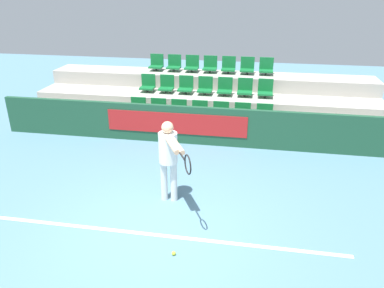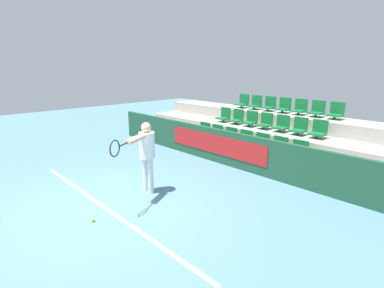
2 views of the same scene
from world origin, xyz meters
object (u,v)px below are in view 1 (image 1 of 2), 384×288
(stadium_chair_16, at_px, (192,65))
(stadium_chair_20, at_px, (266,68))
(stadium_chair_17, at_px, (210,66))
(stadium_chair_7, at_px, (148,85))
(stadium_chair_10, at_px, (205,87))
(stadium_chair_5, at_px, (242,114))
(tennis_ball, at_px, (174,253))
(stadium_chair_3, at_px, (199,112))
(stadium_chair_14, at_px, (156,64))
(stadium_chair_9, at_px, (186,86))
(stadium_chair_2, at_px, (178,111))
(stadium_chair_19, at_px, (247,67))
(stadium_chair_15, at_px, (174,64))
(tennis_player, at_px, (169,154))
(stadium_chair_1, at_px, (158,110))
(stadium_chair_0, at_px, (138,108))
(stadium_chair_18, at_px, (228,66))
(stadium_chair_13, at_px, (265,90))
(stadium_chair_8, at_px, (167,85))
(stadium_chair_11, at_px, (225,88))
(stadium_chair_12, at_px, (245,89))
(stadium_chair_6, at_px, (264,116))
(stadium_chair_4, at_px, (221,113))

(stadium_chair_16, distance_m, stadium_chair_20, 2.36)
(stadium_chair_17, bearing_deg, stadium_chair_7, -148.49)
(stadium_chair_10, height_order, stadium_chair_16, stadium_chair_16)
(stadium_chair_5, xyz_separation_m, tennis_ball, (-0.78, -5.14, -0.60))
(stadium_chair_3, bearing_deg, tennis_ball, -85.53)
(stadium_chair_5, bearing_deg, stadium_chair_14, 143.66)
(tennis_ball, bearing_deg, stadium_chair_9, 99.05)
(stadium_chair_2, height_order, stadium_chair_19, stadium_chair_19)
(stadium_chair_14, relative_size, stadium_chair_15, 1.00)
(tennis_player, distance_m, tennis_ball, 1.86)
(stadium_chair_1, height_order, stadium_chair_17, stadium_chair_17)
(stadium_chair_20, relative_size, tennis_ball, 7.91)
(stadium_chair_0, height_order, stadium_chair_19, stadium_chair_19)
(stadium_chair_18, xyz_separation_m, stadium_chair_20, (1.18, 0.00, 0.00))
(stadium_chair_14, bearing_deg, stadium_chair_18, 0.00)
(stadium_chair_2, bearing_deg, stadium_chair_20, 42.61)
(stadium_chair_14, bearing_deg, stadium_chair_7, -90.00)
(stadium_chair_16, bearing_deg, stadium_chair_0, -118.53)
(stadium_chair_16, relative_size, tennis_player, 0.32)
(stadium_chair_0, height_order, stadium_chair_13, stadium_chair_13)
(stadium_chair_7, xyz_separation_m, stadium_chair_15, (0.59, 1.09, 0.42))
(stadium_chair_19, bearing_deg, stadium_chair_14, 180.00)
(stadium_chair_2, relative_size, stadium_chair_17, 1.00)
(stadium_chair_3, relative_size, tennis_player, 0.32)
(stadium_chair_9, distance_m, stadium_chair_16, 1.16)
(stadium_chair_8, xyz_separation_m, stadium_chair_11, (1.77, 0.00, 0.00))
(stadium_chair_1, relative_size, stadium_chair_11, 1.00)
(stadium_chair_3, distance_m, stadium_chair_16, 2.40)
(stadium_chair_16, xyz_separation_m, tennis_player, (0.59, -5.79, -0.44))
(stadium_chair_3, relative_size, stadium_chair_12, 1.00)
(stadium_chair_14, bearing_deg, stadium_chair_20, 0.00)
(stadium_chair_5, bearing_deg, stadium_chair_8, 155.30)
(stadium_chair_6, bearing_deg, stadium_chair_2, 180.00)
(stadium_chair_10, bearing_deg, stadium_chair_20, 31.51)
(stadium_chair_0, xyz_separation_m, stadium_chair_18, (2.36, 2.17, 0.83))
(stadium_chair_12, bearing_deg, stadium_chair_9, 180.00)
(stadium_chair_4, distance_m, stadium_chair_7, 2.63)
(stadium_chair_7, relative_size, stadium_chair_18, 1.00)
(stadium_chair_1, height_order, stadium_chair_13, stadium_chair_13)
(stadium_chair_9, relative_size, stadium_chair_11, 1.00)
(stadium_chair_7, distance_m, stadium_chair_15, 1.30)
(stadium_chair_9, distance_m, tennis_player, 4.74)
(stadium_chair_0, bearing_deg, stadium_chair_20, 31.51)
(stadium_chair_4, height_order, stadium_chair_17, stadium_chair_17)
(stadium_chair_5, height_order, tennis_ball, stadium_chair_5)
(stadium_chair_17, bearing_deg, stadium_chair_3, -90.00)
(stadium_chair_1, distance_m, stadium_chair_15, 2.32)
(stadium_chair_14, xyz_separation_m, tennis_player, (1.77, -5.79, -0.44))
(stadium_chair_18, relative_size, tennis_ball, 7.91)
(stadium_chair_8, distance_m, stadium_chair_20, 3.17)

